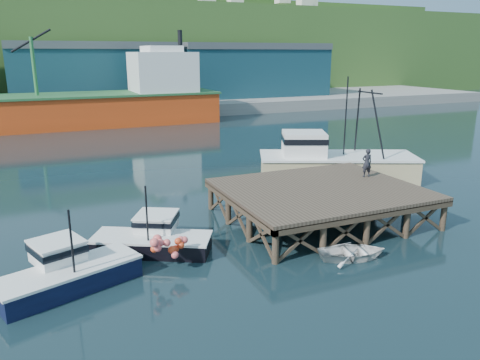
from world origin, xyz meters
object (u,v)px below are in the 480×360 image
boat_black (153,238)px  trawler (335,160)px  boat_navy (66,271)px  dockworker (367,163)px  dinghy (353,252)px

boat_black → trawler: (17.25, 8.00, 1.05)m
boat_navy → dockworker: (19.92, 4.02, 2.31)m
dinghy → dockworker: 9.53m
boat_black → dockworker: dockworker is taller
boat_navy → boat_black: bearing=8.7°
trawler → dockworker: 6.87m
boat_navy → dinghy: bearing=-30.9°
boat_black → trawler: trawler is taller
boat_navy → dockworker: bearing=-8.1°
boat_black → boat_navy: bearing=-123.0°
trawler → dockworker: (-1.94, -6.45, 1.34)m
trawler → dinghy: 15.56m
boat_navy → dinghy: size_ratio=1.89×
dockworker → boat_black: bearing=15.8°
boat_navy → boat_black: boat_navy is taller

